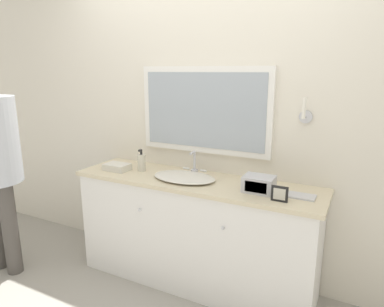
{
  "coord_description": "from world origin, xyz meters",
  "views": [
    {
      "loc": [
        1.09,
        -1.9,
        1.65
      ],
      "look_at": [
        -0.02,
        0.29,
        1.05
      ],
      "focal_mm": 32.0,
      "sensor_mm": 36.0,
      "label": 1
    }
  ],
  "objects_px": {
    "soap_bottle": "(142,162)",
    "sink_basin": "(185,177)",
    "picture_frame": "(280,194)",
    "appliance_box": "(259,184)"
  },
  "relations": [
    {
      "from": "sink_basin",
      "to": "appliance_box",
      "type": "height_order",
      "value": "sink_basin"
    },
    {
      "from": "soap_bottle",
      "to": "appliance_box",
      "type": "relative_size",
      "value": 0.88
    },
    {
      "from": "sink_basin",
      "to": "appliance_box",
      "type": "distance_m",
      "value": 0.58
    },
    {
      "from": "sink_basin",
      "to": "soap_bottle",
      "type": "xyz_separation_m",
      "value": [
        -0.41,
        0.03,
        0.05
      ]
    },
    {
      "from": "soap_bottle",
      "to": "sink_basin",
      "type": "bearing_deg",
      "value": -4.4
    },
    {
      "from": "appliance_box",
      "to": "sink_basin",
      "type": "bearing_deg",
      "value": 178.32
    },
    {
      "from": "sink_basin",
      "to": "picture_frame",
      "type": "bearing_deg",
      "value": -10.1
    },
    {
      "from": "soap_bottle",
      "to": "picture_frame",
      "type": "xyz_separation_m",
      "value": [
        1.16,
        -0.16,
        -0.02
      ]
    },
    {
      "from": "sink_basin",
      "to": "appliance_box",
      "type": "xyz_separation_m",
      "value": [
        0.58,
        -0.02,
        0.04
      ]
    },
    {
      "from": "picture_frame",
      "to": "soap_bottle",
      "type": "bearing_deg",
      "value": 171.92
    }
  ]
}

